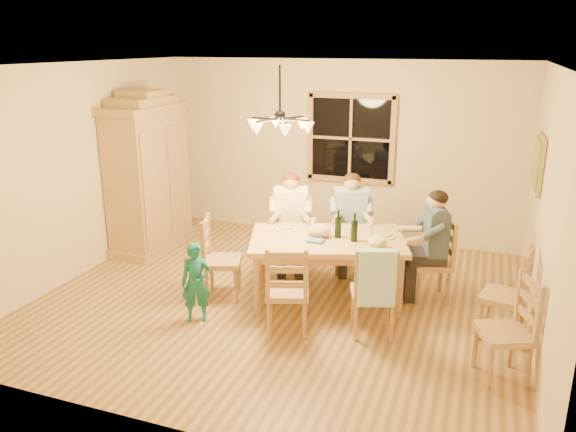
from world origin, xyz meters
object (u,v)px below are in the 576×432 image
at_px(chair_near_right, 372,306).
at_px(child, 196,283).
at_px(chandelier, 280,124).
at_px(armoire, 149,178).
at_px(wine_bottle_a, 338,224).
at_px(chair_spare_back, 502,310).
at_px(chair_far_left, 291,249).
at_px(chair_near_left, 287,305).
at_px(adult_woman, 291,210).
at_px(wine_bottle_b, 354,227).
at_px(adult_plaid_man, 351,211).
at_px(chair_far_right, 350,249).
at_px(adult_slate_man, 434,232).
at_px(dining_table, 327,246).
at_px(chair_end_left, 223,273).
at_px(chair_spare_front, 502,348).
at_px(chair_end_right, 431,275).

xyz_separation_m(chair_near_right, child, (-1.85, -0.38, 0.14)).
xyz_separation_m(chandelier, armoire, (-2.42, 1.03, -1.02)).
xyz_separation_m(armoire, wine_bottle_a, (3.04, -0.78, -0.13)).
distance_m(wine_bottle_a, chair_spare_back, 1.97).
height_order(wine_bottle_a, child, wine_bottle_a).
distance_m(chair_far_left, chair_near_left, 1.67).
height_order(adult_woman, child, adult_woman).
distance_m(wine_bottle_b, child, 1.86).
height_order(chair_near_left, wine_bottle_a, wine_bottle_a).
bearing_deg(adult_plaid_man, chair_far_right, -134.97).
bearing_deg(adult_slate_man, chandelier, 91.49).
relative_size(armoire, adult_plaid_man, 2.63).
bearing_deg(chair_far_left, wine_bottle_a, 124.14).
xyz_separation_m(chair_far_left, child, (-0.48, -1.69, 0.14)).
xyz_separation_m(chair_near_right, wine_bottle_b, (-0.36, 0.64, 0.62)).
relative_size(armoire, adult_slate_man, 2.63).
bearing_deg(dining_table, chair_far_right, 86.02).
xyz_separation_m(chair_near_left, child, (-1.01, -0.10, 0.14)).
bearing_deg(chair_far_left, chair_near_left, 90.00).
bearing_deg(chair_end_left, adult_woman, 136.74).
relative_size(child, chair_spare_front, 0.90).
bearing_deg(chair_near_right, child, 173.21).
bearing_deg(adult_slate_man, child, 102.95).
xyz_separation_m(armoire, chair_near_right, (3.60, -1.47, -0.75)).
bearing_deg(chair_far_left, chair_near_right, 117.90).
bearing_deg(chair_end_right, chair_spare_back, -149.09).
bearing_deg(adult_slate_man, dining_table, 90.00).
distance_m(chair_far_left, child, 1.76).
height_order(armoire, chair_far_right, armoire).
relative_size(chair_far_right, child, 1.11).
bearing_deg(wine_bottle_b, dining_table, 177.25).
height_order(adult_plaid_man, adult_slate_man, same).
distance_m(chair_end_left, chair_spare_front, 3.19).
distance_m(wine_bottle_b, chair_spare_back, 1.77).
bearing_deg(child, wine_bottle_b, 9.01).
relative_size(chair_spare_front, chair_spare_back, 1.00).
bearing_deg(chair_far_left, chandelier, 83.57).
height_order(chair_near_right, adult_plaid_man, adult_plaid_man).
relative_size(dining_table, wine_bottle_a, 6.12).
height_order(dining_table, adult_plaid_man, adult_plaid_man).
xyz_separation_m(wine_bottle_a, child, (-1.28, -1.07, -0.48)).
bearing_deg(chair_spare_front, wine_bottle_a, 35.93).
height_order(chair_near_left, adult_slate_man, adult_slate_man).
distance_m(dining_table, chair_end_right, 1.28).
bearing_deg(chair_far_right, chair_spare_back, 129.41).
distance_m(dining_table, adult_woman, 0.96).
relative_size(dining_table, chair_near_right, 2.04).
bearing_deg(adult_plaid_man, chair_near_left, 64.80).
distance_m(armoire, chair_near_left, 3.36).
relative_size(dining_table, chair_spare_back, 2.04).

